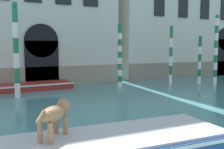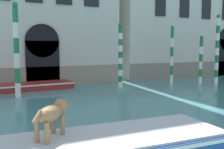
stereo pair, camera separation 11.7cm
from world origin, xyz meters
name	(u,v)px [view 1 (the left image)]	position (x,y,z in m)	size (l,w,h in m)	color
dog_on_deck	(55,114)	(-0.50, 6.93, 1.08)	(0.88, 0.90, 0.77)	#997047
boat_moored_near_palazzo	(25,87)	(0.14, 17.24, 0.21)	(5.58, 2.11, 0.40)	maroon
mooring_pole_0	(120,55)	(5.55, 15.80, 1.99)	(0.27, 0.27, 3.94)	white
mooring_pole_1	(200,60)	(11.21, 15.02, 1.64)	(0.24, 0.24, 3.25)	white
mooring_pole_2	(171,55)	(9.49, 15.91, 1.98)	(0.23, 0.23, 3.92)	white
mooring_pole_3	(216,49)	(12.06, 14.45, 2.33)	(0.26, 0.26, 4.62)	white
mooring_pole_4	(16,50)	(-0.47, 14.99, 2.33)	(0.27, 0.27, 4.61)	white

